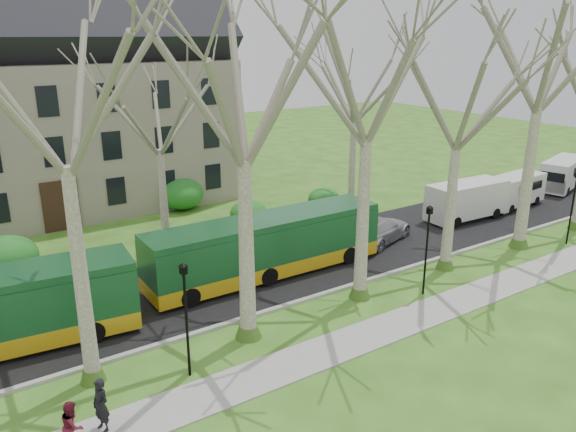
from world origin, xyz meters
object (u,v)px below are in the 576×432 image
(van_a, at_px, (467,201))
(pedestrian_b, at_px, (73,425))
(bus_follow, at_px, (267,245))
(van_b, at_px, (514,191))
(pedestrian_a, at_px, (101,405))
(sedan, at_px, (378,229))
(van_c, at_px, (563,174))

(van_a, bearing_deg, pedestrian_b, -160.65)
(bus_follow, xyz_separation_m, van_b, (20.75, 0.35, -0.45))
(bus_follow, distance_m, van_b, 20.76)
(van_a, relative_size, pedestrian_a, 3.23)
(sedan, relative_size, van_c, 0.95)
(van_c, bearing_deg, sedan, 166.43)
(pedestrian_a, bearing_deg, sedan, 93.36)
(van_c, height_order, pedestrian_b, van_c)
(van_a, bearing_deg, van_c, 6.70)
(van_c, height_order, pedestrian_a, van_c)
(van_a, height_order, van_b, van_a)
(sedan, height_order, van_b, van_b)
(van_a, relative_size, van_b, 1.11)
(bus_follow, bearing_deg, sedan, 3.00)
(van_a, bearing_deg, van_b, 3.44)
(pedestrian_b, bearing_deg, pedestrian_a, -49.08)
(van_a, relative_size, van_c, 1.03)
(van_c, bearing_deg, pedestrian_a, 176.53)
(sedan, xyz_separation_m, van_a, (7.69, -0.05, 0.49))
(bus_follow, height_order, pedestrian_b, bus_follow)
(bus_follow, height_order, pedestrian_a, bus_follow)
(pedestrian_b, bearing_deg, van_c, -58.21)
(pedestrian_a, xyz_separation_m, pedestrian_b, (-0.94, -0.37, -0.08))
(bus_follow, bearing_deg, van_a, 1.55)
(pedestrian_a, distance_m, pedestrian_b, 1.01)
(van_a, xyz_separation_m, van_c, (12.41, 0.80, -0.04))
(pedestrian_b, bearing_deg, sedan, -48.28)
(bus_follow, xyz_separation_m, van_a, (15.62, 0.31, -0.32))
(bus_follow, bearing_deg, pedestrian_b, -145.82)
(van_b, height_order, pedestrian_b, van_b)
(van_a, bearing_deg, sedan, -177.37)
(sedan, xyz_separation_m, pedestrian_b, (-19.33, -7.98, 0.05))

